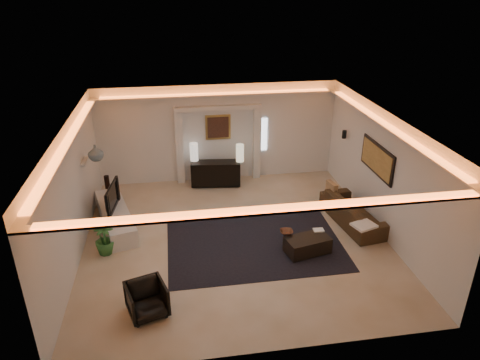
{
  "coord_description": "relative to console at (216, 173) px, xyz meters",
  "views": [
    {
      "loc": [
        -1.27,
        -8.76,
        5.67
      ],
      "look_at": [
        0.2,
        0.6,
        1.25
      ],
      "focal_mm": 32.85,
      "sensor_mm": 36.0,
      "label": 1
    }
  ],
  "objects": [
    {
      "name": "throw_pillow",
      "position": [
        2.88,
        -1.87,
        0.15
      ],
      "size": [
        0.2,
        0.43,
        0.42
      ],
      "primitive_type": "cube",
      "rotation": [
        0.0,
        0.0,
        0.17
      ],
      "color": "#A37C51",
      "rests_on": "sofa"
    },
    {
      "name": "wall_sconce",
      "position": [
        3.53,
        -0.78,
        1.28
      ],
      "size": [
        0.12,
        0.12,
        0.22
      ],
      "primitive_type": "cylinder",
      "color": "black",
      "rests_on": "wall_right"
    },
    {
      "name": "pilaster_left",
      "position": [
        -1.0,
        0.42,
        0.7
      ],
      "size": [
        0.22,
        0.2,
        2.2
      ],
      "primitive_type": "cube",
      "color": "silver",
      "rests_on": "ground"
    },
    {
      "name": "art_panel_gold",
      "position": [
        3.6,
        -2.68,
        1.3
      ],
      "size": [
        0.02,
        1.5,
        0.62
      ],
      "primitive_type": "cube",
      "color": "tan",
      "rests_on": "wall_right"
    },
    {
      "name": "daylight_slit",
      "position": [
        1.5,
        0.5,
        0.95
      ],
      "size": [
        0.25,
        0.03,
        1.0
      ],
      "primitive_type": "cube",
      "color": "white",
      "rests_on": "wall_back"
    },
    {
      "name": "figurine",
      "position": [
        -3.0,
        -0.67,
        0.24
      ],
      "size": [
        0.14,
        0.14,
        0.36
      ],
      "primitive_type": "cylinder",
      "rotation": [
        0.0,
        0.0,
        0.03
      ],
      "color": "black",
      "rests_on": "media_ledge"
    },
    {
      "name": "alcove_header",
      "position": [
        0.15,
        0.42,
        1.85
      ],
      "size": [
        2.52,
        0.2,
        0.12
      ],
      "primitive_type": "cube",
      "color": "silver",
      "rests_on": "wall_back"
    },
    {
      "name": "magazine",
      "position": [
        1.99,
        -3.53,
        0.02
      ],
      "size": [
        0.24,
        0.18,
        0.03
      ],
      "primitive_type": "cube",
      "rotation": [
        0.0,
        0.0,
        -0.04
      ],
      "color": "white",
      "rests_on": "coffee_table"
    },
    {
      "name": "painting_frame",
      "position": [
        0.15,
        0.49,
        1.25
      ],
      "size": [
        0.74,
        0.04,
        0.74
      ],
      "primitive_type": "cube",
      "color": "tan",
      "rests_on": "wall_back"
    },
    {
      "name": "wall_back",
      "position": [
        0.15,
        0.52,
        1.05
      ],
      "size": [
        7.0,
        0.0,
        7.0
      ],
      "primitive_type": "plane",
      "rotation": [
        1.57,
        0.0,
        0.0
      ],
      "color": "silver",
      "rests_on": "ground"
    },
    {
      "name": "wall_right",
      "position": [
        3.65,
        -2.98,
        1.05
      ],
      "size": [
        0.0,
        7.0,
        7.0
      ],
      "primitive_type": "plane",
      "rotation": [
        1.57,
        0.0,
        -1.57
      ],
      "color": "silver",
      "rests_on": "ground"
    },
    {
      "name": "painting_canvas",
      "position": [
        0.15,
        0.46,
        1.25
      ],
      "size": [
        0.62,
        0.02,
        0.62
      ],
      "primitive_type": "cube",
      "color": "#4C2D1E",
      "rests_on": "wall_back"
    },
    {
      "name": "wall_front",
      "position": [
        0.15,
        -6.48,
        1.05
      ],
      "size": [
        7.0,
        0.0,
        7.0
      ],
      "primitive_type": "plane",
      "rotation": [
        -1.57,
        0.0,
        0.0
      ],
      "color": "silver",
      "rests_on": "ground"
    },
    {
      "name": "lamp_right",
      "position": [
        0.72,
        -0.04,
        0.69
      ],
      "size": [
        0.3,
        0.3,
        0.51
      ],
      "primitive_type": "cylinder",
      "rotation": [
        0.0,
        0.0,
        0.37
      ],
      "color": "beige",
      "rests_on": "console"
    },
    {
      "name": "art_panel_frame",
      "position": [
        3.62,
        -2.68,
        1.3
      ],
      "size": [
        0.04,
        1.64,
        0.74
      ],
      "primitive_type": "cube",
      "color": "black",
      "rests_on": "wall_right"
    },
    {
      "name": "wall_niche",
      "position": [
        -3.29,
        -1.58,
        1.25
      ],
      "size": [
        0.1,
        0.55,
        0.04
      ],
      "primitive_type": "cube",
      "color": "silver",
      "rests_on": "wall_left"
    },
    {
      "name": "ceiling",
      "position": [
        0.15,
        -2.98,
        2.5
      ],
      "size": [
        7.0,
        7.0,
        0.0
      ],
      "primitive_type": "plane",
      "rotation": [
        3.14,
        0.0,
        0.0
      ],
      "color": "white",
      "rests_on": "ground"
    },
    {
      "name": "bowl",
      "position": [
        1.23,
        -3.53,
        0.05
      ],
      "size": [
        0.32,
        0.32,
        0.07
      ],
      "primitive_type": "imported",
      "rotation": [
        0.0,
        0.0,
        -0.1
      ],
      "color": "#482A1B",
      "rests_on": "coffee_table"
    },
    {
      "name": "tv",
      "position": [
        -2.82,
        -1.87,
        0.37
      ],
      "size": [
        1.14,
        0.28,
        0.65
      ],
      "primitive_type": "imported",
      "rotation": [
        0.0,
        0.0,
        1.45
      ],
      "color": "black",
      "rests_on": "media_ledge"
    },
    {
      "name": "armchair",
      "position": [
        -1.82,
        -5.25,
        -0.08
      ],
      "size": [
        0.86,
        0.87,
        0.64
      ],
      "primitive_type": "imported",
      "rotation": [
        0.0,
        0.0,
        0.31
      ],
      "color": "black",
      "rests_on": "ground"
    },
    {
      "name": "plant",
      "position": [
        -2.82,
        -3.11,
        -0.02
      ],
      "size": [
        0.59,
        0.59,
        0.75
      ],
      "primitive_type": "imported",
      "rotation": [
        0.0,
        0.0,
        0.69
      ],
      "color": "#2E6A2F",
      "rests_on": "ground"
    },
    {
      "name": "throw_blanket",
      "position": [
        2.98,
        -3.73,
        0.15
      ],
      "size": [
        0.6,
        0.55,
        0.05
      ],
      "primitive_type": "cube",
      "rotation": [
        0.0,
        0.0,
        0.33
      ],
      "color": "white",
      "rests_on": "sofa"
    },
    {
      "name": "area_rug",
      "position": [
        0.55,
        -3.18,
        -0.39
      ],
      "size": [
        4.0,
        3.0,
        0.01
      ],
      "primitive_type": "cube",
      "color": "black",
      "rests_on": "ground"
    },
    {
      "name": "lamp_left",
      "position": [
        -0.6,
        0.22,
        0.69
      ],
      "size": [
        0.31,
        0.31,
        0.53
      ],
      "primitive_type": "cylinder",
      "rotation": [
        0.0,
        0.0,
        -0.41
      ],
      "color": "beige",
      "rests_on": "console"
    },
    {
      "name": "sofa",
      "position": [
        3.18,
        -2.68,
        -0.09
      ],
      "size": [
        2.22,
        1.11,
        0.62
      ],
      "primitive_type": "imported",
      "rotation": [
        0.0,
        0.0,
        1.71
      ],
      "color": "#371D14",
      "rests_on": "ground"
    },
    {
      "name": "ginger_jar",
      "position": [
        -3.0,
        -1.64,
        1.46
      ],
      "size": [
        0.45,
        0.45,
        0.38
      ],
      "primitive_type": "imported",
      "rotation": [
        0.0,
        0.0,
        0.26
      ],
      "color": "#435560",
      "rests_on": "wall_niche"
    },
    {
      "name": "console",
      "position": [
        0.0,
        0.0,
        0.0
      ],
      "size": [
        1.47,
        0.6,
        0.72
      ],
      "primitive_type": "cube",
      "rotation": [
        0.0,
        0.0,
        -0.11
      ],
      "color": "black",
      "rests_on": "ground"
    },
    {
      "name": "floor",
      "position": [
        0.15,
        -2.98,
        -0.4
      ],
      "size": [
        7.0,
        7.0,
        0.0
      ],
      "primitive_type": "plane",
      "color": "beige",
      "rests_on": "ground"
    },
    {
      "name": "cove_soffit",
      "position": [
        0.15,
        -2.98,
        2.22
      ],
      "size": [
        7.0,
        7.0,
        0.04
      ],
      "primitive_type": "cube",
      "color": "silver",
      "rests_on": "ceiling"
    },
    {
      "name": "pilaster_right",
      "position": [
        1.3,
        0.42,
        0.7
      ],
      "size": [
        0.22,
        0.2,
        2.2
      ],
      "primitive_type": "cube",
      "color": "silver",
      "rests_on": "ground"
    },
    {
      "name": "coffee_table",
      "position": [
        1.66,
        -3.8,
        -0.2
      ],
      "size": [
        1.06,
        0.73,
        0.36
      ],
      "primitive_type": "cube",
      "rotation": [
        0.0,
        0.0,
        0.22
      ],
      "color": "black",
      "rests_on": "ground"
    },
    {
      "name": "wall_left",
      "position": [
        -3.35,
        -2.98,
        1.05
      ],
      "size": [
        0.0,
        7.0,
        7.0
      ],
      "primitive_type": "plane",
      "rotation": [
        1.57,
        0.0,
        1.57
      ],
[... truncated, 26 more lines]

